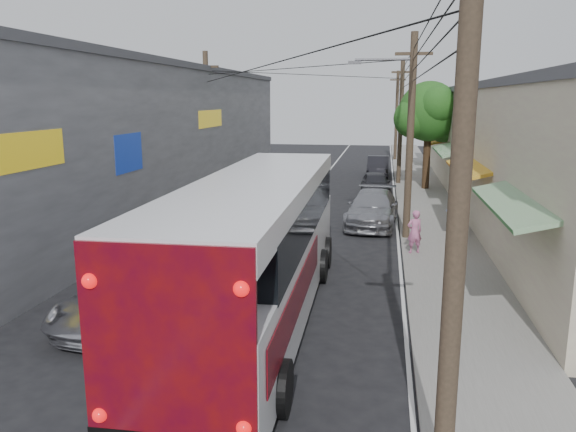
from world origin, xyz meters
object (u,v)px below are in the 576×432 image
object	(u,v)px
parked_car_mid	(376,184)
pedestrian_far	(455,212)
coach_bus	(259,246)
parked_suv	(372,208)
pedestrian_near	(415,232)
jeepney	(127,297)
parked_car_far	(378,166)

from	to	relation	value
parked_car_mid	pedestrian_far	world-z (taller)	pedestrian_far
coach_bus	parked_suv	xyz separation A→B (m)	(2.60, 11.42, -1.14)
parked_suv	pedestrian_near	world-z (taller)	pedestrian_near
parked_car_mid	parked_suv	bearing A→B (deg)	-95.44
parked_suv	pedestrian_far	size ratio (longest dim) A/B	3.35
coach_bus	pedestrian_near	size ratio (longest dim) A/B	8.17
jeepney	pedestrian_near	bearing A→B (deg)	52.66
coach_bus	jeepney	xyz separation A→B (m)	(-3.26, -0.84, -1.25)
parked_car_mid	pedestrian_far	distance (m)	9.60
pedestrian_far	parked_car_mid	bearing A→B (deg)	-80.37
coach_bus	pedestrian_far	world-z (taller)	coach_bus
parked_suv	parked_car_mid	distance (m)	7.99
jeepney	parked_car_mid	bearing A→B (deg)	81.83
parked_car_far	pedestrian_near	world-z (taller)	pedestrian_near
jeepney	pedestrian_far	size ratio (longest dim) A/B	2.97
jeepney	parked_suv	xyz separation A→B (m)	(5.86, 12.26, 0.11)
coach_bus	jeepney	world-z (taller)	coach_bus
parked_suv	jeepney	bearing A→B (deg)	-111.62
parked_car_mid	pedestrian_near	size ratio (longest dim) A/B	2.57
coach_bus	parked_car_mid	bearing A→B (deg)	81.42
parked_suv	parked_car_far	bearing A→B (deg)	93.93
coach_bus	pedestrian_near	distance (m)	7.84
jeepney	parked_car_mid	size ratio (longest dim) A/B	1.15
jeepney	pedestrian_near	distance (m)	10.50
parked_car_far	parked_suv	bearing A→B (deg)	-90.10
pedestrian_far	parked_suv	bearing A→B (deg)	-27.15
jeepney	pedestrian_near	xyz separation A→B (m)	(7.46, 7.38, 0.26)
pedestrian_near	pedestrian_far	distance (m)	4.31
pedestrian_far	pedestrian_near	bearing A→B (deg)	53.66
coach_bus	parked_car_mid	xyz separation A→B (m)	(2.60, 19.41, -1.21)
parked_suv	parked_car_far	size ratio (longest dim) A/B	1.20
jeepney	pedestrian_far	world-z (taller)	pedestrian_far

